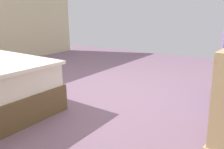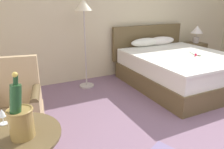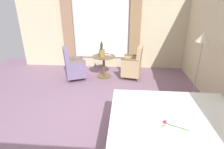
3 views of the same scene
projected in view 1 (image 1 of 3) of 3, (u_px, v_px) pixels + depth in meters
The scene contains 1 object.
ground_plane at pixel (87, 92), 3.47m from camera, with size 8.11×8.11×0.00m, color slate.
Camera 1 is at (-2.19, 2.47, 1.18)m, focal length 35.00 mm.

